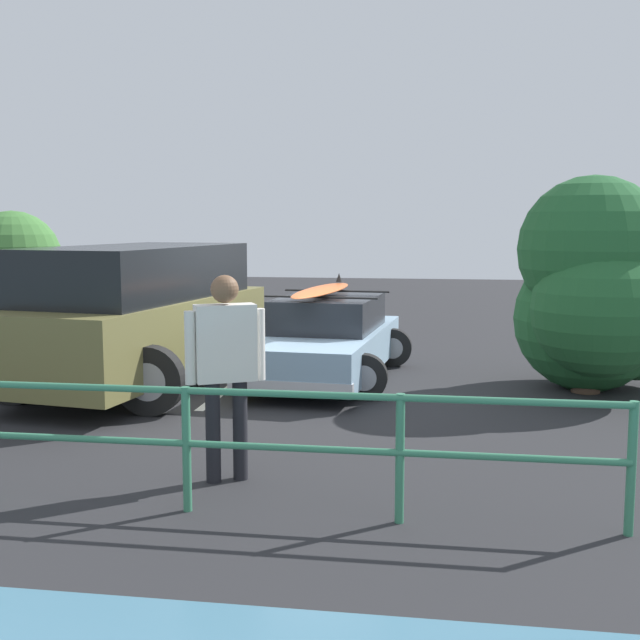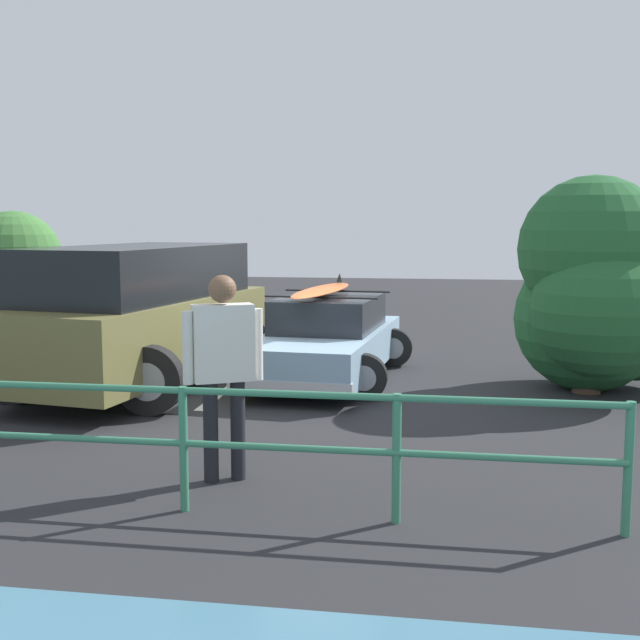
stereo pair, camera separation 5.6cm
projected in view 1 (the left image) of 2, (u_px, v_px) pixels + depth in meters
name	position (u px, v px, depth m)	size (l,w,h in m)	color
ground_plane	(280.00, 389.00, 11.21)	(44.00, 44.00, 0.02)	#28282B
parking_stripe	(244.00, 376.00, 12.05)	(4.50, 0.12, 0.00)	silver
sedan_car	(327.00, 340.00, 11.83)	(2.42, 4.21, 1.49)	#8CADC6
suv_car	(139.00, 315.00, 11.17)	(3.19, 5.07, 1.98)	brown
person_bystander	(226.00, 359.00, 7.07)	(0.65, 0.43, 1.85)	black
railing_fence	(85.00, 425.00, 6.49)	(8.54, 0.11, 1.02)	#387F5B
bush_near_left	(594.00, 293.00, 10.83)	(2.38, 2.61, 2.97)	#4C3828
bush_near_right	(4.00, 290.00, 12.14)	(1.65, 1.60, 2.48)	#4C3828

